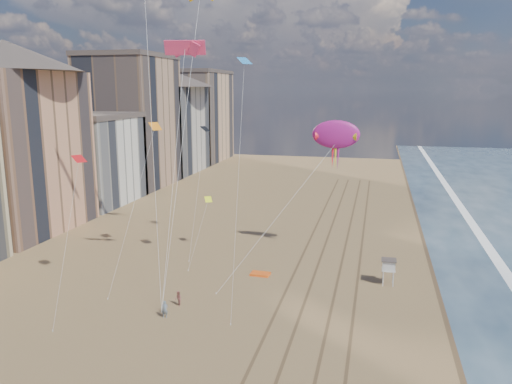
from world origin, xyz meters
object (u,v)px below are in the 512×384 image
Objects in this scene: kite_flyer_b at (178,299)px; show_kite at (336,135)px; lifeguard_stand at (389,265)px; grounded_kite at (260,274)px; kite_flyer_a at (165,309)px.

show_kite is at bearing 108.18° from kite_flyer_b.
show_kite is at bearing 131.07° from lifeguard_stand.
lifeguard_stand is at bearing 81.92° from kite_flyer_b.
grounded_kite is (-14.49, -0.54, -2.13)m from lifeguard_stand.
grounded_kite is 0.09× the size of show_kite.
lifeguard_stand reaches higher than kite_flyer_a.
lifeguard_stand is 0.12× the size of show_kite.
grounded_kite is at bearing 113.58° from kite_flyer_b.
show_kite is 14.08× the size of kite_flyer_a.
kite_flyer_a is at bearing -122.81° from show_kite.
kite_flyer_b is at bearing 73.15° from kite_flyer_a.
grounded_kite is 1.32× the size of kite_flyer_a.
lifeguard_stand is 1.32× the size of grounded_kite.
kite_flyer_b is (0.20, 2.81, -0.08)m from kite_flyer_a.
kite_flyer_b is (-13.65, -18.67, -15.09)m from show_kite.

